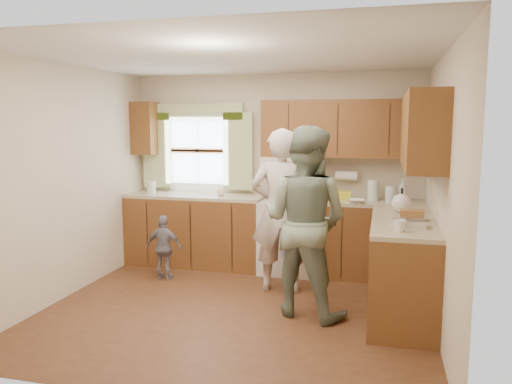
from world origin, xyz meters
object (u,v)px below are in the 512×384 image
(woman_left, at_px, (280,211))
(stove, at_px, (292,235))
(child, at_px, (164,248))
(woman_right, at_px, (305,221))

(woman_left, bearing_deg, stove, -97.34)
(woman_left, distance_m, child, 1.52)
(woman_left, xyz_separation_m, child, (-1.43, 0.04, -0.52))
(woman_right, bearing_deg, stove, -57.06)
(child, bearing_deg, woman_right, 160.34)
(stove, height_order, woman_right, woman_right)
(stove, xyz_separation_m, woman_left, (0.00, -0.74, 0.44))
(woman_right, height_order, child, woman_right)
(woman_right, xyz_separation_m, child, (-1.79, 0.65, -0.53))
(woman_right, bearing_deg, woman_left, -41.53)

